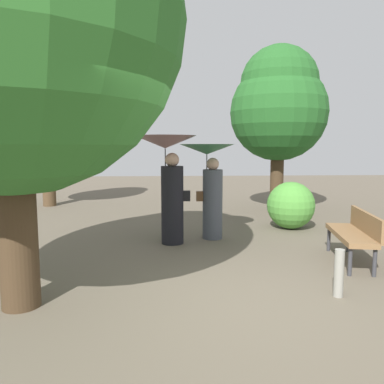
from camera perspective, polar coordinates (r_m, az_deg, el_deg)
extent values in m
plane|color=brown|center=(4.72, 2.61, -16.51)|extent=(40.00, 40.00, 0.00)
cylinder|color=black|center=(7.33, -2.97, -1.98)|extent=(0.43, 0.43, 1.50)
sphere|color=tan|center=(7.25, -3.01, 4.85)|extent=(0.27, 0.27, 0.27)
cylinder|color=#333338|center=(7.26, -4.01, 3.17)|extent=(0.02, 0.02, 0.85)
cone|color=gray|center=(7.24, -4.05, 7.50)|extent=(1.19, 1.19, 0.24)
cube|color=black|center=(7.31, -0.82, -0.58)|extent=(0.14, 0.10, 0.20)
cylinder|color=#474C56|center=(7.73, 3.10, -1.85)|extent=(0.40, 0.40, 1.41)
sphere|color=tan|center=(7.65, 3.14, 4.22)|extent=(0.25, 0.25, 0.25)
cylinder|color=#333338|center=(7.65, 2.23, 2.69)|extent=(0.02, 0.02, 0.79)
cone|color=#33724C|center=(7.63, 2.24, 6.42)|extent=(1.10, 1.10, 0.20)
cube|color=brown|center=(7.69, 1.17, -0.63)|extent=(0.14, 0.10, 0.20)
cylinder|color=#38383D|center=(7.31, 19.84, -6.64)|extent=(0.06, 0.06, 0.44)
cylinder|color=#38383D|center=(7.39, 22.43, -6.61)|extent=(0.06, 0.06, 0.44)
cylinder|color=#38383D|center=(6.05, 22.64, -9.54)|extent=(0.06, 0.06, 0.44)
cylinder|color=#38383D|center=(6.15, 25.73, -9.44)|extent=(0.06, 0.06, 0.44)
cube|color=olive|center=(6.66, 22.62, -5.93)|extent=(0.71, 1.56, 0.08)
cube|color=olive|center=(6.69, 24.68, -4.27)|extent=(0.34, 1.49, 0.35)
cylinder|color=#42301E|center=(4.74, -25.48, 9.93)|extent=(0.44, 0.44, 4.36)
sphere|color=#2D6B28|center=(4.93, -26.18, 22.66)|extent=(3.91, 3.91, 3.91)
cylinder|color=#42301E|center=(11.23, 12.73, 6.78)|extent=(0.38, 0.38, 3.79)
sphere|color=#235B23|center=(11.28, 12.86, 11.60)|extent=(2.75, 2.75, 2.75)
sphere|color=#235B23|center=(11.37, 12.97, 15.40)|extent=(2.20, 2.20, 2.20)
cylinder|color=#4C3823|center=(12.77, -20.93, 7.01)|extent=(0.40, 0.40, 4.02)
sphere|color=#2D6B28|center=(12.82, -21.12, 11.51)|extent=(2.58, 2.58, 2.58)
sphere|color=#2D6B28|center=(12.92, -21.28, 15.06)|extent=(2.06, 2.06, 2.06)
sphere|color=#4C9338|center=(8.96, 14.61, -1.94)|extent=(1.08, 1.08, 1.08)
cylinder|color=gray|center=(5.17, 21.18, -11.28)|extent=(0.12, 0.12, 0.61)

